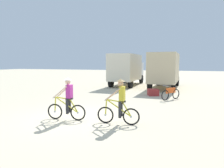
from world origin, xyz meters
TOP-DOWN VIEW (x-y plane):
  - ground_plane at (0.00, 0.00)m, footprint 120.00×120.00m
  - box_truck_cream_rv at (-0.97, 13.56)m, footprint 2.56×6.81m
  - box_truck_tan_camper at (3.13, 12.42)m, footprint 2.71×6.86m
  - cyclist_orange_shirt at (-0.01, -0.34)m, footprint 1.72×0.52m
  - cyclist_cowboy_hat at (2.27, -0.21)m, footprint 1.73×0.52m
  - bicycle_spare at (3.96, 6.05)m, footprint 1.12×1.39m
  - supply_crate at (2.64, 7.43)m, footprint 0.98×1.00m

SIDE VIEW (x-z plane):
  - ground_plane at x=0.00m, z-range 0.00..0.00m
  - supply_crate at x=2.64m, z-range 0.00..0.49m
  - bicycle_spare at x=3.96m, z-range -0.09..0.88m
  - cyclist_orange_shirt at x=-0.01m, z-range -0.06..1.76m
  - cyclist_cowboy_hat at x=2.27m, z-range -0.06..1.76m
  - box_truck_cream_rv at x=-0.97m, z-range 0.20..3.55m
  - box_truck_tan_camper at x=3.13m, z-range 0.20..3.55m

